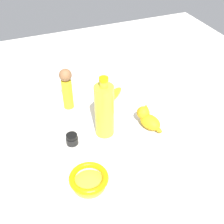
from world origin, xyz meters
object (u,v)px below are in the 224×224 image
(bottle_tall, at_px, (104,110))
(person_figure_adult, at_px, (67,87))
(nail_polish_jar, at_px, (72,139))
(bowl, at_px, (89,179))
(cat_figurine, at_px, (148,119))
(banana, at_px, (109,98))

(bottle_tall, bearing_deg, person_figure_adult, -157.45)
(nail_polish_jar, bearing_deg, bowl, -0.17)
(cat_figurine, distance_m, banana, 0.23)
(bottle_tall, distance_m, banana, 0.22)
(bottle_tall, relative_size, banana, 1.32)
(cat_figurine, xyz_separation_m, nail_polish_jar, (-0.02, -0.31, -0.02))
(cat_figurine, bearing_deg, bowl, -58.76)
(cat_figurine, bearing_deg, person_figure_adult, -132.39)
(person_figure_adult, distance_m, nail_polish_jar, 0.24)
(cat_figurine, height_order, banana, cat_figurine)
(bottle_tall, xyz_separation_m, cat_figurine, (0.03, 0.18, -0.08))
(nail_polish_jar, distance_m, bowl, 0.21)
(nail_polish_jar, xyz_separation_m, banana, (-0.19, 0.22, 0.00))
(bottle_tall, bearing_deg, banana, 154.00)
(bottle_tall, height_order, cat_figurine, bottle_tall)
(bottle_tall, height_order, bowl, bottle_tall)
(bottle_tall, distance_m, cat_figurine, 0.19)
(cat_figurine, distance_m, nail_polish_jar, 0.31)
(cat_figurine, xyz_separation_m, bowl, (0.19, -0.31, -0.01))
(banana, bearing_deg, cat_figurine, -100.30)
(banana, bearing_deg, bowl, -152.99)
(bowl, bearing_deg, nail_polish_jar, 179.83)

